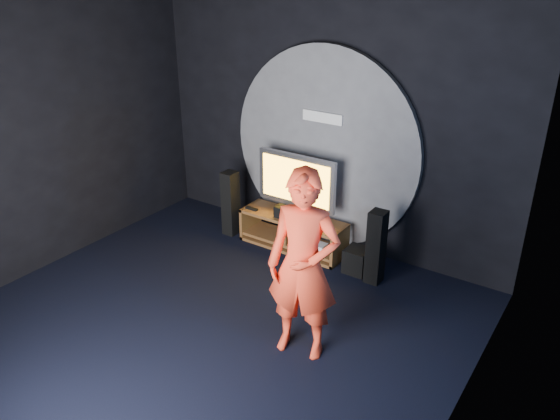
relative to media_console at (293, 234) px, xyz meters
The scene contains 13 objects.
floor 2.07m from the media_console, 84.77° to the right, with size 5.00×5.00×0.00m, color black.
back_wall 1.63m from the media_console, 67.37° to the left, with size 5.00×0.04×3.50m, color black.
left_wall 3.46m from the media_console, 138.44° to the right, with size 0.04×5.00×3.50m, color black.
right_wall 3.72m from the media_console, 37.34° to the right, with size 0.04×5.00×3.50m, color black.
wall_disc_panel 1.19m from the media_console, 64.53° to the left, with size 2.60×0.11×2.60m.
media_console is the anchor object (origin of this frame).
tv 0.71m from the media_console, 95.90° to the left, with size 1.11×0.22×0.83m.
center_speaker 0.34m from the media_console, 94.63° to the right, with size 0.40×0.15×0.15m, color black.
remote 0.66m from the media_console, 168.45° to the right, with size 0.18×0.05×0.02m, color black.
tower_speaker_left 0.99m from the media_console, behind, with size 0.18×0.20×0.91m, color black.
tower_speaker_right 1.27m from the media_console, ahead, with size 0.18×0.20×0.91m, color black.
subwoofer 0.98m from the media_console, ahead, with size 0.28×0.28×0.31m, color black.
player 2.20m from the media_console, 54.95° to the right, with size 0.68×0.45×1.87m, color #F33C21.
Camera 1 is at (3.23, -3.33, 3.50)m, focal length 35.00 mm.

